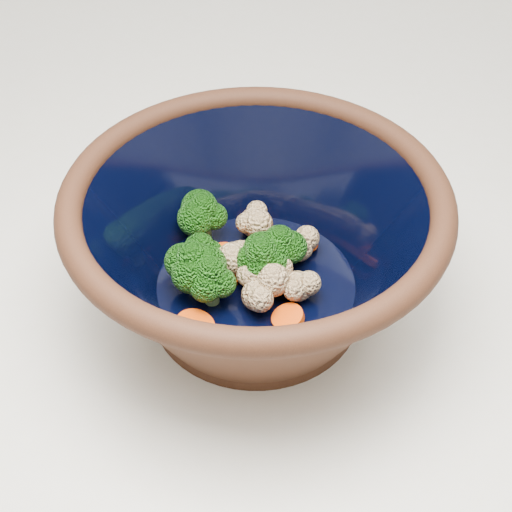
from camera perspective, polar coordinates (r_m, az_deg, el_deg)
name	(u,v)px	position (r m, az deg, el deg)	size (l,w,h in m)	color
counter	(279,457)	(1.08, 1.86, -15.78)	(1.20, 1.20, 0.90)	silver
mixing_bowl	(256,245)	(0.60, 0.00, 0.91)	(0.38, 0.38, 0.14)	black
vegetable_pile	(238,255)	(0.61, -1.43, 0.05)	(0.13, 0.16, 0.06)	#608442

